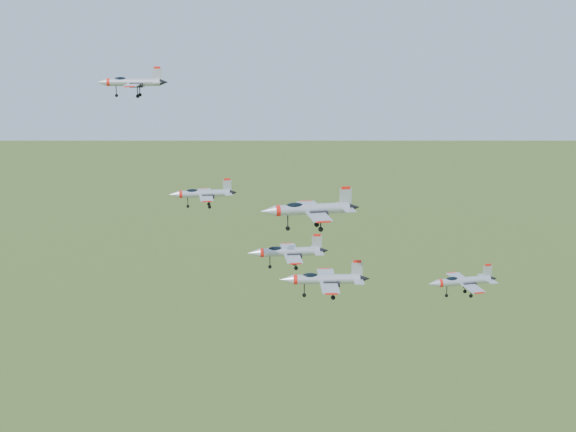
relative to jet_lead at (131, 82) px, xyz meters
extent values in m
cylinder|color=#ACB0B9|center=(0.33, -0.06, -0.03)|extent=(8.41, 2.66, 1.20)
cone|color=#ACB0B9|center=(-4.59, 0.83, -0.03)|extent=(1.85, 1.48, 1.20)
cone|color=black|center=(5.06, -0.91, -0.03)|extent=(1.46, 1.24, 1.02)
ellipsoid|color=black|center=(-1.68, 0.30, 0.43)|extent=(2.16, 1.21, 0.76)
cube|color=#ACB0B9|center=(0.05, -2.64, -0.26)|extent=(2.82, 4.39, 0.13)
cube|color=#ACB0B9|center=(0.97, 2.46, -0.26)|extent=(2.82, 4.39, 0.13)
cube|color=#ACB0B9|center=(4.06, -0.73, 1.22)|extent=(1.39, 0.36, 1.94)
cube|color=red|center=(4.06, -0.73, 2.24)|extent=(1.03, 0.31, 0.32)
cylinder|color=#ACB0B9|center=(10.41, -7.15, -16.79)|extent=(7.90, 1.40, 1.14)
cone|color=#ACB0B9|center=(5.70, -6.99, -16.79)|extent=(1.61, 1.19, 1.14)
cone|color=black|center=(14.95, -7.30, -16.79)|extent=(1.26, 1.01, 0.97)
ellipsoid|color=black|center=(8.49, -7.08, -16.36)|extent=(1.95, 0.88, 0.72)
cube|color=#ACB0B9|center=(10.50, -9.60, -17.01)|extent=(2.14, 3.91, 0.12)
cube|color=#ACB0B9|center=(10.67, -4.71, -17.01)|extent=(2.14, 3.91, 0.12)
cube|color=#ACB0B9|center=(13.99, -7.27, -15.61)|extent=(1.31, 0.15, 1.84)
cube|color=red|center=(13.99, -7.27, -14.65)|extent=(0.96, 0.15, 0.31)
cylinder|color=#ACB0B9|center=(22.36, -31.37, -13.88)|extent=(9.68, 1.40, 1.40)
cone|color=#ACB0B9|center=(16.55, -31.37, -13.88)|extent=(1.94, 1.40, 1.40)
cone|color=black|center=(27.96, -31.37, -13.88)|extent=(1.51, 1.19, 1.19)
ellipsoid|color=black|center=(20.00, -31.37, -13.35)|extent=(2.37, 1.01, 0.89)
cube|color=#ACB0B9|center=(22.58, -34.38, -14.15)|extent=(2.48, 4.73, 0.15)
cube|color=#ACB0B9|center=(22.58, -28.36, -14.15)|extent=(2.48, 4.73, 0.15)
cube|color=#ACB0B9|center=(26.77, -31.37, -12.43)|extent=(1.61, 0.13, 2.26)
cube|color=red|center=(26.77, -31.37, -11.24)|extent=(1.18, 0.15, 0.38)
cylinder|color=#ACB0B9|center=(25.10, -1.34, -28.91)|extent=(10.30, 2.16, 1.48)
cone|color=#ACB0B9|center=(18.98, -0.93, -28.91)|extent=(2.14, 1.61, 1.48)
cone|color=black|center=(31.00, -1.73, -28.91)|extent=(1.67, 1.36, 1.26)
ellipsoid|color=black|center=(22.61, -1.17, -28.35)|extent=(2.56, 1.23, 0.94)
cube|color=#ACB0B9|center=(25.12, -4.53, -29.20)|extent=(2.94, 5.16, 0.16)
cube|color=#ACB0B9|center=(25.54, 1.82, -29.20)|extent=(2.94, 5.16, 0.16)
cube|color=#ACB0B9|center=(29.75, -1.65, -27.38)|extent=(1.71, 0.25, 2.39)
cube|color=red|center=(29.75, -1.65, -26.13)|extent=(1.26, 0.24, 0.40)
cylinder|color=#ACB0B9|center=(25.58, -26.35, -25.34)|extent=(9.41, 2.68, 1.35)
cone|color=#ACB0B9|center=(20.04, -25.54, -25.34)|extent=(2.04, 1.60, 1.35)
cone|color=black|center=(30.90, -27.13, -25.34)|extent=(1.60, 1.34, 1.14)
ellipsoid|color=black|center=(23.32, -26.02, -24.83)|extent=(2.39, 1.29, 0.85)
cube|color=#ACB0B9|center=(25.36, -29.25, -25.59)|extent=(3.02, 4.85, 0.14)
cube|color=#ACB0B9|center=(26.20, -23.51, -25.59)|extent=(3.02, 4.85, 0.14)
cube|color=#ACB0B9|center=(29.77, -26.97, -23.94)|extent=(1.55, 0.35, 2.17)
cube|color=red|center=(29.77, -26.97, -22.80)|extent=(1.15, 0.31, 0.36)
cylinder|color=#ACB0B9|center=(51.45, -13.96, -31.54)|extent=(8.97, 1.76, 1.29)
cone|color=#ACB0B9|center=(46.10, -14.25, -31.54)|extent=(1.85, 1.38, 1.29)
cone|color=black|center=(56.59, -13.68, -31.54)|extent=(1.44, 1.17, 1.09)
ellipsoid|color=black|center=(49.27, -14.08, -31.06)|extent=(2.23, 1.04, 0.82)
cube|color=#ACB0B9|center=(51.79, -16.72, -31.79)|extent=(2.51, 4.48, 0.14)
cube|color=#ACB0B9|center=(51.50, -11.18, -31.79)|extent=(2.51, 4.48, 0.14)
cube|color=#ACB0B9|center=(55.50, -13.74, -30.21)|extent=(1.49, 0.20, 2.08)
cube|color=red|center=(55.50, -13.74, -29.12)|extent=(1.10, 0.20, 0.35)
camera|label=1|loc=(0.83, -129.32, 11.34)|focal=50.00mm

